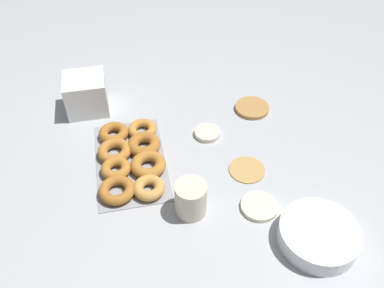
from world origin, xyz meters
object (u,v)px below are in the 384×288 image
object	(u,v)px
batter_bowl	(318,235)
paper_cup	(191,199)
pancake_1	(259,206)
pancake_0	(252,108)
donut_tray	(131,158)
container_stack	(86,94)
pancake_3	(207,133)
pancake_2	(247,169)

from	to	relation	value
batter_bowl	paper_cup	bearing A→B (deg)	-118.26
batter_bowl	pancake_1	bearing A→B (deg)	-139.55
pancake_0	donut_tray	size ratio (longest dim) A/B	0.33
container_stack	paper_cup	size ratio (longest dim) A/B	1.35
pancake_1	donut_tray	distance (m)	0.41
pancake_3	paper_cup	distance (m)	0.31
pancake_2	paper_cup	size ratio (longest dim) A/B	1.07
pancake_3	container_stack	distance (m)	0.44
donut_tray	batter_bowl	bearing A→B (deg)	49.62
pancake_3	batter_bowl	size ratio (longest dim) A/B	0.41
pancake_0	container_stack	distance (m)	0.58
pancake_0	pancake_3	size ratio (longest dim) A/B	1.40
paper_cup	pancake_3	bearing A→B (deg)	158.83
pancake_2	container_stack	xyz separation A→B (m)	(-0.39, -0.46, 0.06)
donut_tray	pancake_0	bearing A→B (deg)	111.18
container_stack	paper_cup	bearing A→B (deg)	27.41
pancake_3	paper_cup	xyz separation A→B (m)	(0.29, -0.11, 0.04)
pancake_0	pancake_1	distance (m)	0.43
pancake_3	container_stack	world-z (taller)	container_stack
pancake_0	paper_cup	xyz separation A→B (m)	(0.38, -0.30, 0.04)
pancake_2	pancake_0	bearing A→B (deg)	159.50
pancake_2	donut_tray	bearing A→B (deg)	-106.98
pancake_3	donut_tray	bearing A→B (deg)	-73.63
pancake_3	paper_cup	bearing A→B (deg)	-21.17
pancake_1	donut_tray	bearing A→B (deg)	-126.55
pancake_2	container_stack	distance (m)	0.61
batter_bowl	paper_cup	xyz separation A→B (m)	(-0.16, -0.30, 0.02)
container_stack	batter_bowl	bearing A→B (deg)	40.07
pancake_1	pancake_2	distance (m)	0.14
pancake_2	pancake_3	size ratio (longest dim) A/B	1.29
paper_cup	donut_tray	bearing A→B (deg)	-146.44
pancake_2	pancake_3	bearing A→B (deg)	-154.77
pancake_0	paper_cup	bearing A→B (deg)	-37.75
pancake_0	donut_tray	bearing A→B (deg)	-68.82
pancake_0	pancake_1	world-z (taller)	pancake_0
batter_bowl	container_stack	xyz separation A→B (m)	(-0.67, -0.56, 0.04)
paper_cup	batter_bowl	bearing A→B (deg)	61.74
pancake_0	batter_bowl	size ratio (longest dim) A/B	0.58
pancake_1	container_stack	world-z (taller)	container_stack
pancake_2	donut_tray	xyz separation A→B (m)	(-0.10, -0.34, 0.01)
pancake_1	paper_cup	size ratio (longest dim) A/B	1.01
pancake_1	batter_bowl	world-z (taller)	batter_bowl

